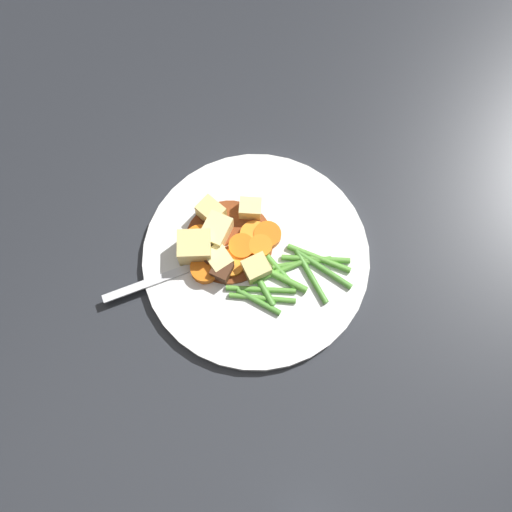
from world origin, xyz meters
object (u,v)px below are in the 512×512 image
(potato_chunk_3, at_px, (217,231))
(fork, at_px, (177,272))
(dinner_plate, at_px, (256,258))
(carrot_slice_5, at_px, (254,235))
(potato_chunk_0, at_px, (195,247))
(carrot_slice_3, at_px, (200,240))
(carrot_slice_6, at_px, (232,263))
(meat_chunk_1, at_px, (206,254))
(potato_chunk_5, at_px, (250,209))
(potato_chunk_4, at_px, (219,259))
(carrot_slice_1, at_px, (262,247))
(carrot_slice_2, at_px, (205,269))
(potato_chunk_1, at_px, (256,268))
(meat_chunk_0, at_px, (222,271))
(carrot_slice_0, at_px, (243,245))
(potato_chunk_2, at_px, (211,212))
(carrot_slice_4, at_px, (266,234))

(potato_chunk_3, xyz_separation_m, fork, (0.02, 0.07, -0.01))
(dinner_plate, height_order, carrot_slice_5, carrot_slice_5)
(potato_chunk_0, bearing_deg, carrot_slice_3, -80.92)
(carrot_slice_6, distance_m, meat_chunk_1, 0.03)
(dinner_plate, xyz_separation_m, potato_chunk_5, (0.03, -0.05, 0.02))
(potato_chunk_4, bearing_deg, potato_chunk_0, 3.81)
(carrot_slice_1, distance_m, fork, 0.11)
(carrot_slice_2, relative_size, potato_chunk_1, 1.18)
(carrot_slice_2, bearing_deg, potato_chunk_3, -77.71)
(potato_chunk_0, bearing_deg, carrot_slice_1, -148.21)
(carrot_slice_6, height_order, potato_chunk_0, potato_chunk_0)
(carrot_slice_2, xyz_separation_m, carrot_slice_3, (0.02, -0.03, 0.00))
(potato_chunk_3, height_order, meat_chunk_0, potato_chunk_3)
(carrot_slice_2, bearing_deg, carrot_slice_1, -129.02)
(carrot_slice_0, distance_m, carrot_slice_5, 0.02)
(carrot_slice_5, relative_size, potato_chunk_4, 1.16)
(carrot_slice_1, relative_size, carrot_slice_3, 0.80)
(potato_chunk_3, bearing_deg, carrot_slice_1, -169.49)
(carrot_slice_6, distance_m, meat_chunk_0, 0.02)
(fork, bearing_deg, dinner_plate, -138.39)
(carrot_slice_5, height_order, fork, carrot_slice_5)
(carrot_slice_5, relative_size, potato_chunk_5, 1.31)
(dinner_plate, bearing_deg, carrot_slice_0, -8.79)
(potato_chunk_2, height_order, meat_chunk_1, potato_chunk_2)
(potato_chunk_0, height_order, potato_chunk_4, potato_chunk_0)
(carrot_slice_0, height_order, potato_chunk_1, potato_chunk_1)
(carrot_slice_4, xyz_separation_m, potato_chunk_1, (-0.01, 0.05, 0.01))
(carrot_slice_4, distance_m, potato_chunk_5, 0.04)
(carrot_slice_0, relative_size, carrot_slice_6, 0.93)
(potato_chunk_1, bearing_deg, meat_chunk_0, 33.67)
(meat_chunk_0, bearing_deg, carrot_slice_3, -26.59)
(carrot_slice_1, bearing_deg, dinner_plate, 81.36)
(carrot_slice_5, distance_m, meat_chunk_0, 0.06)
(meat_chunk_1, bearing_deg, potato_chunk_4, -179.18)
(potato_chunk_5, bearing_deg, carrot_slice_4, 150.10)
(potato_chunk_3, bearing_deg, fork, 74.59)
(carrot_slice_4, relative_size, fork, 0.23)
(carrot_slice_5, xyz_separation_m, fork, (0.06, 0.09, -0.00))
(carrot_slice_1, relative_size, meat_chunk_1, 1.17)
(potato_chunk_5, bearing_deg, potato_chunk_0, 67.45)
(potato_chunk_1, bearing_deg, carrot_slice_1, -74.63)
(carrot_slice_1, bearing_deg, potato_chunk_5, -44.88)
(carrot_slice_3, bearing_deg, carrot_slice_4, -145.08)
(carrot_slice_1, bearing_deg, carrot_slice_5, -31.29)
(carrot_slice_4, distance_m, potato_chunk_3, 0.06)
(carrot_slice_4, bearing_deg, meat_chunk_0, 72.12)
(potato_chunk_0, height_order, potato_chunk_5, potato_chunk_0)
(potato_chunk_5, xyz_separation_m, fork, (0.04, 0.11, -0.01))
(carrot_slice_2, height_order, carrot_slice_4, carrot_slice_2)
(carrot_slice_2, bearing_deg, carrot_slice_0, -116.82)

